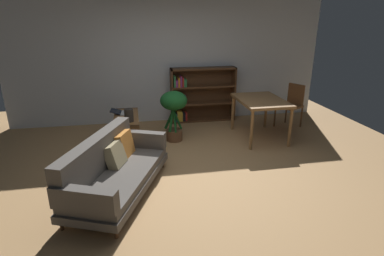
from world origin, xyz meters
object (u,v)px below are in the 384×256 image
(fabric_couch, at_px, (113,168))
(open_laptop, at_px, (123,112))
(desk_speaker, at_px, (129,115))
(bookshelf, at_px, (199,95))
(dining_table, at_px, (261,104))
(potted_floor_plant, at_px, (174,108))
(media_console, at_px, (127,131))
(dining_chair_near, at_px, (292,103))

(fabric_couch, height_order, open_laptop, fabric_couch)
(desk_speaker, height_order, bookshelf, bookshelf)
(dining_table, bearing_deg, potted_floor_plant, 174.48)
(media_console, height_order, dining_chair_near, dining_chair_near)
(dining_table, bearing_deg, desk_speaker, -175.68)
(media_console, xyz_separation_m, dining_table, (2.51, -0.12, 0.42))
(fabric_couch, bearing_deg, dining_table, 29.99)
(dining_table, height_order, bookshelf, bookshelf)
(dining_chair_near, xyz_separation_m, bookshelf, (-1.84, 0.77, 0.08))
(fabric_couch, bearing_deg, open_laptop, 86.72)
(fabric_couch, bearing_deg, dining_chair_near, 29.77)
(desk_speaker, bearing_deg, media_console, 100.37)
(desk_speaker, bearing_deg, dining_table, 4.32)
(media_console, bearing_deg, open_laptop, 106.77)
(potted_floor_plant, relative_size, dining_table, 0.81)
(media_console, xyz_separation_m, desk_speaker, (0.06, -0.30, 0.39))
(media_console, relative_size, open_laptop, 2.59)
(open_laptop, bearing_deg, potted_floor_plant, -9.61)
(fabric_couch, bearing_deg, desk_speaker, 80.73)
(fabric_couch, xyz_separation_m, potted_floor_plant, (1.04, 1.70, 0.30))
(potted_floor_plant, bearing_deg, open_laptop, 170.39)
(fabric_couch, xyz_separation_m, media_console, (0.17, 1.66, -0.09))
(open_laptop, bearing_deg, dining_chair_near, 3.21)
(open_laptop, height_order, potted_floor_plant, potted_floor_plant)
(dining_table, xyz_separation_m, bookshelf, (-0.93, 1.28, -0.10))
(open_laptop, bearing_deg, fabric_couch, -93.28)
(desk_speaker, relative_size, bookshelf, 0.15)
(bookshelf, bearing_deg, fabric_couch, -121.70)
(dining_table, bearing_deg, dining_chair_near, 29.15)
(media_console, relative_size, dining_chair_near, 1.22)
(fabric_couch, distance_m, desk_speaker, 1.41)
(media_console, bearing_deg, potted_floor_plant, 2.69)
(dining_table, relative_size, dining_chair_near, 1.30)
(media_console, bearing_deg, desk_speaker, -79.63)
(potted_floor_plant, distance_m, bookshelf, 1.33)
(potted_floor_plant, height_order, dining_table, potted_floor_plant)
(potted_floor_plant, bearing_deg, bookshelf, 57.81)
(dining_chair_near, bearing_deg, dining_table, -150.85)
(media_console, bearing_deg, dining_table, -2.68)
(fabric_couch, distance_m, open_laptop, 1.87)
(fabric_couch, height_order, bookshelf, bookshelf)
(media_console, distance_m, dining_table, 2.54)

